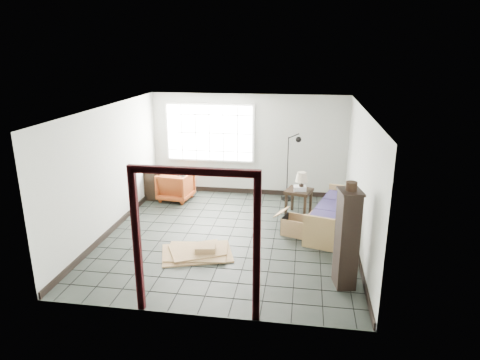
% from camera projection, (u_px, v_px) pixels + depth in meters
% --- Properties ---
extents(ground, '(5.50, 5.50, 0.00)m').
position_uv_depth(ground, '(230.00, 236.00, 8.76)').
color(ground, black).
rests_on(ground, ground).
extents(room_shell, '(5.02, 5.52, 2.61)m').
position_uv_depth(room_shell, '(230.00, 156.00, 8.29)').
color(room_shell, '#ACB1AA').
rests_on(room_shell, ground).
extents(window_panel, '(2.32, 0.08, 1.52)m').
position_uv_depth(window_panel, '(210.00, 133.00, 10.98)').
color(window_panel, silver).
rests_on(window_panel, ground).
extents(doorway_trim, '(1.80, 0.08, 2.20)m').
position_uv_depth(doorway_trim, '(195.00, 226.00, 5.80)').
color(doorway_trim, '#350C10').
rests_on(doorway_trim, ground).
extents(futon_sofa, '(1.38, 2.32, 0.97)m').
position_uv_depth(futon_sofa, '(339.00, 215.00, 8.95)').
color(futon_sofa, olive).
rests_on(futon_sofa, ground).
extents(armchair, '(0.86, 0.82, 0.79)m').
position_uv_depth(armchair, '(176.00, 185.00, 10.75)').
color(armchair, maroon).
rests_on(armchair, ground).
extents(side_table, '(0.69, 0.69, 0.61)m').
position_uv_depth(side_table, '(299.00, 194.00, 9.74)').
color(side_table, black).
rests_on(side_table, ground).
extents(table_lamp, '(0.37, 0.37, 0.43)m').
position_uv_depth(table_lamp, '(302.00, 178.00, 9.54)').
color(table_lamp, black).
rests_on(table_lamp, side_table).
extents(projector, '(0.30, 0.24, 0.10)m').
position_uv_depth(projector, '(300.00, 188.00, 9.64)').
color(projector, silver).
rests_on(projector, side_table).
extents(floor_lamp, '(0.45, 0.32, 1.72)m').
position_uv_depth(floor_lamp, '(292.00, 165.00, 10.53)').
color(floor_lamp, black).
rests_on(floor_lamp, ground).
extents(console_shelf, '(0.94, 0.38, 0.73)m').
position_uv_depth(console_shelf, '(160.00, 185.00, 10.80)').
color(console_shelf, black).
rests_on(console_shelf, ground).
extents(tall_shelf, '(0.42, 0.50, 1.62)m').
position_uv_depth(tall_shelf, '(347.00, 238.00, 6.72)').
color(tall_shelf, black).
rests_on(tall_shelf, ground).
extents(pot, '(0.20, 0.20, 0.13)m').
position_uv_depth(pot, '(351.00, 186.00, 6.47)').
color(pot, black).
rests_on(pot, tall_shelf).
extents(open_box, '(0.98, 0.69, 0.50)m').
position_uv_depth(open_box, '(297.00, 226.00, 8.80)').
color(open_box, olive).
rests_on(open_box, ground).
extents(cardboard_pile, '(1.50, 1.26, 0.19)m').
position_uv_depth(cardboard_pile, '(198.00, 252.00, 7.98)').
color(cardboard_pile, olive).
rests_on(cardboard_pile, ground).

